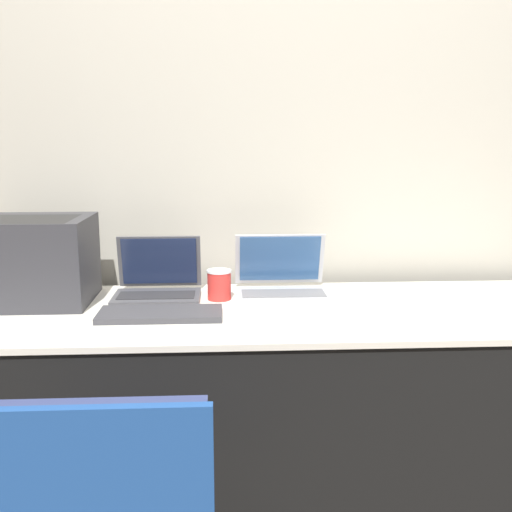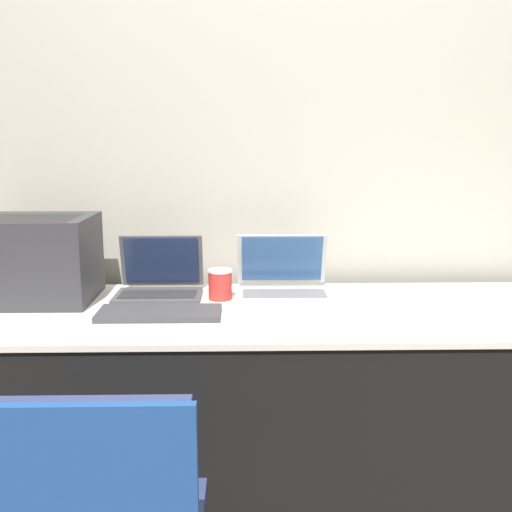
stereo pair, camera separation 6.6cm
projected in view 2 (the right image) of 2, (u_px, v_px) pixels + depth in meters
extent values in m
cube|color=#B7B2A3|center=(291.00, 157.00, 2.45)|extent=(8.00, 0.05, 2.60)
cube|color=black|center=(299.00, 417.00, 2.16)|extent=(2.56, 0.72, 0.77)
cube|color=silver|center=(300.00, 311.00, 2.08)|extent=(2.58, 0.74, 0.02)
cube|color=#333338|center=(34.00, 259.00, 2.16)|extent=(0.43, 0.34, 0.31)
cube|color=black|center=(28.00, 226.00, 2.11)|extent=(0.34, 0.26, 0.06)
cube|color=#4C4C51|center=(158.00, 296.00, 2.21)|extent=(0.32, 0.20, 0.02)
cube|color=#2D2D30|center=(158.00, 294.00, 2.19)|extent=(0.28, 0.11, 0.00)
cube|color=#4C4C51|center=(162.00, 261.00, 2.31)|extent=(0.32, 0.05, 0.20)
cube|color=#192342|center=(162.00, 261.00, 2.30)|extent=(0.28, 0.04, 0.18)
cube|color=#B7B7BC|center=(284.00, 295.00, 2.22)|extent=(0.35, 0.21, 0.02)
cube|color=slate|center=(284.00, 293.00, 2.21)|extent=(0.31, 0.12, 0.00)
cube|color=#B7B7BC|center=(282.00, 259.00, 2.34)|extent=(0.35, 0.07, 0.20)
cube|color=#2D5184|center=(282.00, 259.00, 2.33)|extent=(0.31, 0.06, 0.18)
cube|color=#3D3D42|center=(160.00, 313.00, 1.99)|extent=(0.41, 0.17, 0.02)
cylinder|color=red|center=(220.00, 285.00, 2.20)|extent=(0.09, 0.09, 0.10)
cylinder|color=white|center=(220.00, 271.00, 2.18)|extent=(0.09, 0.09, 0.01)
cube|color=navy|center=(85.00, 494.00, 1.20)|extent=(0.44, 0.03, 0.41)
cube|color=#1E478C|center=(82.00, 512.00, 1.18)|extent=(0.46, 0.02, 0.45)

